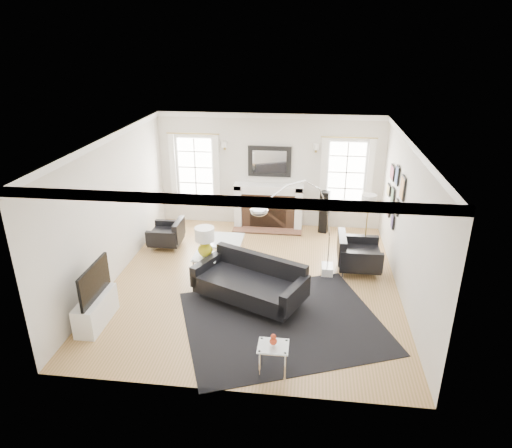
# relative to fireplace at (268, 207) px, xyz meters

# --- Properties ---
(floor) EXTENTS (6.00, 6.00, 0.00)m
(floor) POSITION_rel_fireplace_xyz_m (0.00, -2.79, -0.54)
(floor) COLOR olive
(floor) RESTS_ON ground
(back_wall) EXTENTS (5.50, 0.04, 2.80)m
(back_wall) POSITION_rel_fireplace_xyz_m (0.00, 0.21, 0.86)
(back_wall) COLOR silver
(back_wall) RESTS_ON floor
(front_wall) EXTENTS (5.50, 0.04, 2.80)m
(front_wall) POSITION_rel_fireplace_xyz_m (0.00, -5.79, 0.86)
(front_wall) COLOR silver
(front_wall) RESTS_ON floor
(left_wall) EXTENTS (0.04, 6.00, 2.80)m
(left_wall) POSITION_rel_fireplace_xyz_m (-2.75, -2.79, 0.86)
(left_wall) COLOR silver
(left_wall) RESTS_ON floor
(right_wall) EXTENTS (0.04, 6.00, 2.80)m
(right_wall) POSITION_rel_fireplace_xyz_m (2.75, -2.79, 0.86)
(right_wall) COLOR silver
(right_wall) RESTS_ON floor
(ceiling) EXTENTS (5.50, 6.00, 0.02)m
(ceiling) POSITION_rel_fireplace_xyz_m (0.00, -2.79, 2.26)
(ceiling) COLOR white
(ceiling) RESTS_ON back_wall
(crown_molding) EXTENTS (5.50, 6.00, 0.12)m
(crown_molding) POSITION_rel_fireplace_xyz_m (0.00, -2.79, 2.20)
(crown_molding) COLOR white
(crown_molding) RESTS_ON back_wall
(fireplace) EXTENTS (1.70, 0.69, 1.11)m
(fireplace) POSITION_rel_fireplace_xyz_m (0.00, 0.00, 0.00)
(fireplace) COLOR white
(fireplace) RESTS_ON floor
(mantel_mirror) EXTENTS (1.05, 0.07, 0.75)m
(mantel_mirror) POSITION_rel_fireplace_xyz_m (0.00, 0.16, 1.11)
(mantel_mirror) COLOR black
(mantel_mirror) RESTS_ON back_wall
(window_left) EXTENTS (1.24, 0.15, 1.62)m
(window_left) POSITION_rel_fireplace_xyz_m (-1.85, 0.16, 0.92)
(window_left) COLOR white
(window_left) RESTS_ON back_wall
(window_right) EXTENTS (1.24, 0.15, 1.62)m
(window_right) POSITION_rel_fireplace_xyz_m (1.85, 0.16, 0.92)
(window_right) COLOR white
(window_right) RESTS_ON back_wall
(gallery_wall) EXTENTS (0.04, 1.73, 1.29)m
(gallery_wall) POSITION_rel_fireplace_xyz_m (2.72, -1.50, 0.99)
(gallery_wall) COLOR black
(gallery_wall) RESTS_ON right_wall
(tv_unit) EXTENTS (0.35, 1.00, 1.09)m
(tv_unit) POSITION_rel_fireplace_xyz_m (-2.44, -4.49, -0.21)
(tv_unit) COLOR white
(tv_unit) RESTS_ON floor
(area_rug) EXTENTS (3.95, 3.65, 0.01)m
(area_rug) POSITION_rel_fireplace_xyz_m (0.64, -4.09, -0.54)
(area_rug) COLOR black
(area_rug) RESTS_ON floor
(sofa) EXTENTS (2.18, 1.65, 0.65)m
(sofa) POSITION_rel_fireplace_xyz_m (0.03, -3.45, -0.19)
(sofa) COLOR black
(sofa) RESTS_ON floor
(armchair_left) EXTENTS (0.72, 0.80, 0.53)m
(armchair_left) POSITION_rel_fireplace_xyz_m (-2.15, -1.43, -0.25)
(armchair_left) COLOR black
(armchair_left) RESTS_ON floor
(armchair_right) EXTENTS (0.86, 0.95, 0.64)m
(armchair_right) POSITION_rel_fireplace_xyz_m (2.00, -2.07, -0.19)
(armchair_right) COLOR black
(armchair_right) RESTS_ON floor
(coffee_table) EXTENTS (0.82, 0.82, 0.36)m
(coffee_table) POSITION_rel_fireplace_xyz_m (-0.82, -1.69, -0.21)
(coffee_table) COLOR silver
(coffee_table) RESTS_ON floor
(side_table_left) EXTENTS (0.48, 0.48, 0.53)m
(side_table_left) POSITION_rel_fireplace_xyz_m (-0.95, -2.85, -0.12)
(side_table_left) COLOR silver
(side_table_left) RESTS_ON floor
(nesting_table) EXTENTS (0.43, 0.36, 0.48)m
(nesting_table) POSITION_rel_fireplace_xyz_m (0.59, -5.36, -0.18)
(nesting_table) COLOR silver
(nesting_table) RESTS_ON floor
(gourd_lamp) EXTENTS (0.38, 0.38, 0.60)m
(gourd_lamp) POSITION_rel_fireplace_xyz_m (-0.95, -2.85, 0.33)
(gourd_lamp) COLOR gold
(gourd_lamp) RESTS_ON side_table_left
(orange_vase) EXTENTS (0.11, 0.11, 0.17)m
(orange_vase) POSITION_rel_fireplace_xyz_m (0.59, -5.36, 0.03)
(orange_vase) COLOR #BC3518
(orange_vase) RESTS_ON nesting_table
(arc_floor_lamp) EXTENTS (1.54, 1.42, 2.17)m
(arc_floor_lamp) POSITION_rel_fireplace_xyz_m (0.79, -2.83, 0.63)
(arc_floor_lamp) COLOR white
(arc_floor_lamp) RESTS_ON floor
(stick_floor_lamp) EXTENTS (0.30, 0.30, 1.51)m
(stick_floor_lamp) POSITION_rel_fireplace_xyz_m (2.20, -1.65, 0.76)
(stick_floor_lamp) COLOR #A28638
(stick_floor_lamp) RESTS_ON floor
(speaker_tower) EXTENTS (0.25, 0.25, 1.04)m
(speaker_tower) POSITION_rel_fireplace_xyz_m (1.37, -0.14, -0.02)
(speaker_tower) COLOR black
(speaker_tower) RESTS_ON floor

